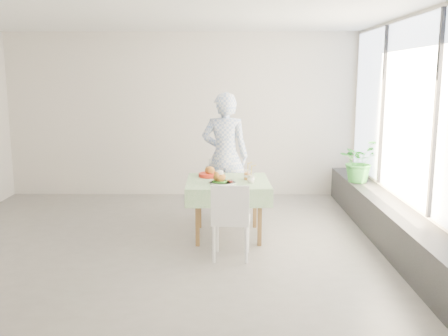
{
  "coord_description": "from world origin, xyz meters",
  "views": [
    {
      "loc": [
        0.78,
        -6.11,
        2.05
      ],
      "look_at": [
        0.74,
        0.19,
        0.9
      ],
      "focal_mm": 40.0,
      "sensor_mm": 36.0,
      "label": 1
    }
  ],
  "objects_px": {
    "diner": "(225,156)",
    "potted_plant": "(359,161)",
    "chair_far": "(227,202)",
    "chair_near": "(231,235)",
    "juice_cup_orange": "(247,175)",
    "cafe_table": "(228,202)",
    "main_dish": "(221,179)"
  },
  "relations": [
    {
      "from": "cafe_table",
      "to": "chair_far",
      "type": "relative_size",
      "value": 1.2
    },
    {
      "from": "diner",
      "to": "main_dish",
      "type": "distance_m",
      "value": 1.04
    },
    {
      "from": "chair_near",
      "to": "main_dish",
      "type": "height_order",
      "value": "main_dish"
    },
    {
      "from": "main_dish",
      "to": "potted_plant",
      "type": "height_order",
      "value": "potted_plant"
    },
    {
      "from": "chair_far",
      "to": "potted_plant",
      "type": "xyz_separation_m",
      "value": [
        1.96,
        0.33,
        0.55
      ]
    },
    {
      "from": "main_dish",
      "to": "juice_cup_orange",
      "type": "bearing_deg",
      "value": 34.02
    },
    {
      "from": "chair_near",
      "to": "juice_cup_orange",
      "type": "height_order",
      "value": "juice_cup_orange"
    },
    {
      "from": "juice_cup_orange",
      "to": "potted_plant",
      "type": "distance_m",
      "value": 1.99
    },
    {
      "from": "chair_far",
      "to": "chair_near",
      "type": "bearing_deg",
      "value": -88.21
    },
    {
      "from": "chair_far",
      "to": "diner",
      "type": "bearing_deg",
      "value": 107.39
    },
    {
      "from": "diner",
      "to": "potted_plant",
      "type": "xyz_separation_m",
      "value": [
        1.99,
        0.24,
        -0.1
      ]
    },
    {
      "from": "main_dish",
      "to": "potted_plant",
      "type": "relative_size",
      "value": 0.52
    },
    {
      "from": "chair_near",
      "to": "diner",
      "type": "distance_m",
      "value": 1.77
    },
    {
      "from": "diner",
      "to": "cafe_table",
      "type": "bearing_deg",
      "value": 99.18
    },
    {
      "from": "juice_cup_orange",
      "to": "cafe_table",
      "type": "bearing_deg",
      "value": -170.88
    },
    {
      "from": "chair_near",
      "to": "main_dish",
      "type": "bearing_deg",
      "value": 101.2
    },
    {
      "from": "chair_far",
      "to": "diner",
      "type": "distance_m",
      "value": 0.66
    },
    {
      "from": "cafe_table",
      "to": "potted_plant",
      "type": "xyz_separation_m",
      "value": [
        1.95,
        1.08,
        0.36
      ]
    },
    {
      "from": "cafe_table",
      "to": "main_dish",
      "type": "relative_size",
      "value": 3.18
    },
    {
      "from": "chair_near",
      "to": "potted_plant",
      "type": "distance_m",
      "value": 2.74
    },
    {
      "from": "chair_near",
      "to": "juice_cup_orange",
      "type": "distance_m",
      "value": 1.02
    },
    {
      "from": "cafe_table",
      "to": "potted_plant",
      "type": "relative_size",
      "value": 1.66
    },
    {
      "from": "chair_near",
      "to": "diner",
      "type": "bearing_deg",
      "value": 92.64
    },
    {
      "from": "chair_far",
      "to": "main_dish",
      "type": "xyz_separation_m",
      "value": [
        -0.07,
        -0.94,
        0.53
      ]
    },
    {
      "from": "cafe_table",
      "to": "chair_near",
      "type": "xyz_separation_m",
      "value": [
        0.04,
        -0.81,
        -0.19
      ]
    },
    {
      "from": "chair_near",
      "to": "juice_cup_orange",
      "type": "bearing_deg",
      "value": 75.77
    },
    {
      "from": "cafe_table",
      "to": "chair_near",
      "type": "distance_m",
      "value": 0.83
    },
    {
      "from": "chair_near",
      "to": "diner",
      "type": "height_order",
      "value": "diner"
    },
    {
      "from": "chair_near",
      "to": "potted_plant",
      "type": "relative_size",
      "value": 1.39
    },
    {
      "from": "juice_cup_orange",
      "to": "chair_near",
      "type": "bearing_deg",
      "value": -104.23
    },
    {
      "from": "cafe_table",
      "to": "diner",
      "type": "bearing_deg",
      "value": 92.72
    },
    {
      "from": "diner",
      "to": "juice_cup_orange",
      "type": "bearing_deg",
      "value": 116.4
    }
  ]
}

